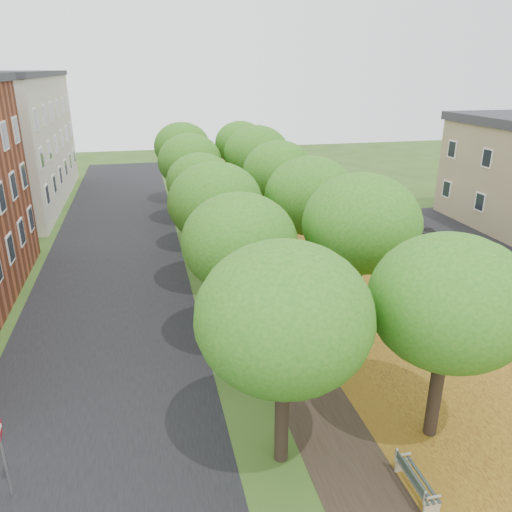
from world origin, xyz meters
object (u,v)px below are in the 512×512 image
car_silver (448,255)px  car_grey (405,230)px  car_red (460,264)px  bench (415,480)px  street_sign (0,441)px  car_white (377,212)px

car_silver → car_grey: bearing=2.3°
car_silver → car_red: 1.11m
bench → street_sign: 10.81m
car_silver → car_red: bearing=-176.3°
bench → car_silver: bearing=-34.8°
street_sign → car_white: 29.34m
street_sign → car_red: bearing=25.1°
street_sign → car_red: (20.53, 10.77, -1.17)m
street_sign → car_silver: size_ratio=0.57×
car_white → street_sign: bearing=133.9°
car_white → car_silver: bearing=178.3°
car_silver → street_sign: bearing=123.8°
street_sign → car_red: size_ratio=0.65×
street_sign → car_grey: 26.78m
car_white → car_grey: bearing=-179.9°
bench → car_grey: bearing=-27.2°
car_red → car_grey: bearing=5.2°
bench → car_white: (10.06, 23.23, 0.36)m
car_grey → car_red: bearing=-167.8°
car_silver → car_white: bearing=3.7°
street_sign → car_grey: size_ratio=0.58×
car_silver → car_white: car_white is taller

